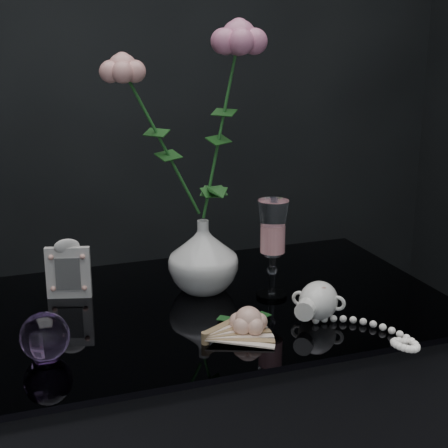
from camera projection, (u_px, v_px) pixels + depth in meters
name	position (u px, v px, depth m)	size (l,w,h in m)	color
vase	(203.00, 256.00, 1.40)	(0.14, 0.14, 0.15)	white
wine_glass	(272.00, 249.00, 1.36)	(0.06, 0.06, 0.20)	white
picture_frame	(68.00, 268.00, 1.36)	(0.09, 0.07, 0.12)	silver
paperweight	(45.00, 337.00, 1.11)	(0.08, 0.08, 0.08)	#AF7FCE
paper_fan	(205.00, 337.00, 1.18)	(0.24, 0.19, 0.03)	#FBF6C9
loose_rose	(248.00, 320.00, 1.21)	(0.11, 0.15, 0.05)	#F2B49C
pearl_jar	(319.00, 299.00, 1.27)	(0.25, 0.26, 0.07)	white
roses	(195.00, 117.00, 1.32)	(0.31, 0.12, 0.45)	pink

